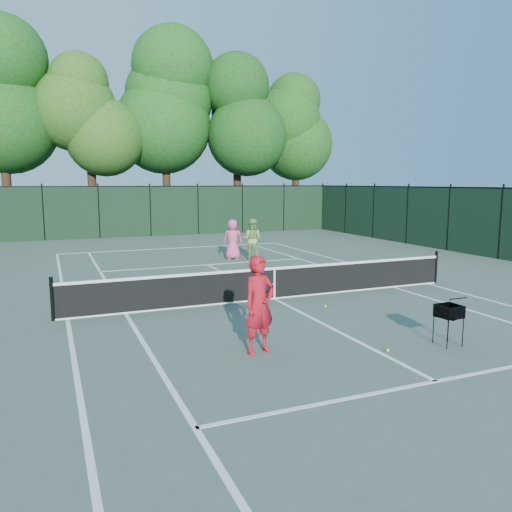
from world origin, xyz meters
name	(u,v)px	position (x,y,z in m)	size (l,w,h in m)	color
ground	(274,299)	(0.00, 0.00, 0.00)	(90.00, 90.00, 0.00)	#49594E
sideline_doubles_left	(68,319)	(-5.49, 0.00, 0.00)	(0.10, 23.77, 0.01)	white
sideline_doubles_right	(427,284)	(5.49, 0.00, 0.00)	(0.10, 23.77, 0.01)	white
sideline_singles_left	(126,313)	(-4.12, 0.00, 0.00)	(0.10, 23.77, 0.01)	white
sideline_singles_right	(393,287)	(4.12, 0.00, 0.00)	(0.10, 23.77, 0.01)	white
baseline_far	(175,248)	(0.00, 11.88, 0.00)	(10.97, 0.10, 0.01)	white
service_line_near	(436,381)	(0.00, -6.40, 0.00)	(8.23, 0.10, 0.01)	white
service_line_far	(207,265)	(0.00, 6.40, 0.00)	(8.23, 0.10, 0.01)	white
center_service_line	(274,299)	(0.00, 0.00, 0.00)	(0.10, 12.80, 0.01)	white
tennis_net	(274,282)	(0.00, 0.00, 0.48)	(11.69, 0.09, 1.06)	black
fence_far	(150,212)	(0.00, 18.00, 1.50)	(24.00, 0.05, 3.00)	black
tree_1	(0,91)	(-8.00, 22.00, 8.69)	(6.80, 6.80, 13.98)	black
tree_2	(89,111)	(-3.00, 21.80, 7.73)	(6.00, 6.00, 12.40)	black
tree_3	(164,97)	(2.00, 22.30, 9.01)	(7.00, 7.00, 14.45)	black
tree_4	(237,113)	(7.00, 21.60, 8.14)	(6.20, 6.20, 12.97)	black
tree_5	(296,123)	(12.00, 22.10, 7.71)	(5.80, 5.80, 12.23)	black
coach	(259,305)	(-2.14, -3.95, 0.95)	(0.88, 0.82, 1.89)	#AE131F
player_pink	(233,239)	(1.45, 7.36, 0.86)	(0.97, 0.80, 1.71)	#DA4C85
player_green	(252,239)	(2.19, 7.01, 0.87)	(1.07, 1.03, 1.74)	#8BB95C
ball_hopper	(449,311)	(1.55, -5.02, 0.70)	(0.54, 0.54, 0.83)	black
loose_ball_near_cart	(388,350)	(0.17, -4.90, 0.03)	(0.07, 0.07, 0.07)	yellow
loose_ball_midcourt	(325,306)	(0.84, -1.40, 0.03)	(0.07, 0.07, 0.07)	yellow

